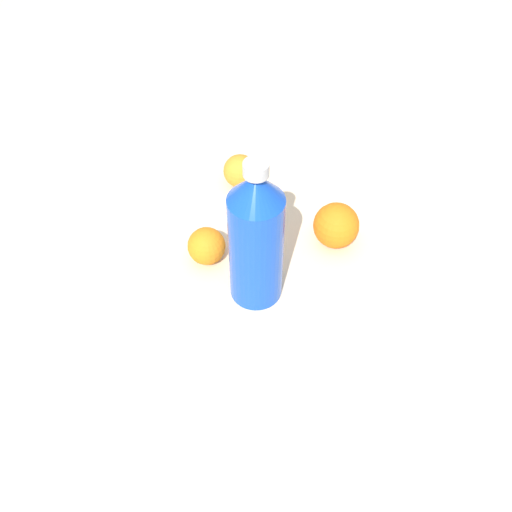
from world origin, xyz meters
TOP-DOWN VIEW (x-y plane):
  - ground_plane at (0.00, 0.00)m, footprint 2.40×2.40m
  - water_bottle at (0.04, 0.02)m, footprint 0.08×0.08m
  - orange_0 at (0.21, 0.01)m, footprint 0.08×0.08m
  - orange_1 at (0.19, 0.23)m, footprint 0.06×0.06m
  - orange_2 at (0.03, 0.13)m, footprint 0.06×0.06m

SIDE VIEW (x-z plane):
  - ground_plane at x=0.00m, z-range 0.00..0.00m
  - orange_1 at x=0.19m, z-range 0.00..0.06m
  - orange_2 at x=0.03m, z-range 0.00..0.06m
  - orange_0 at x=0.21m, z-range 0.00..0.08m
  - water_bottle at x=0.04m, z-range -0.01..0.25m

